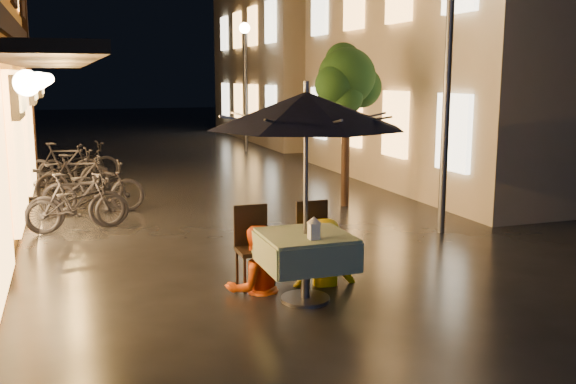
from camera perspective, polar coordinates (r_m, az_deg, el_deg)
name	(u,v)px	position (r m, az deg, el deg)	size (l,w,h in m)	color
ground	(314,290)	(7.74, 2.35, -8.68)	(90.00, 90.00, 0.00)	black
east_building_near	(506,38)	(16.78, 18.81, 12.82)	(7.30, 9.30, 6.80)	#BAAA95
east_building_far	(325,47)	(26.84, 3.34, 12.72)	(7.30, 10.30, 7.30)	#BAAA95
street_tree	(347,81)	(12.42, 5.27, 9.81)	(1.43, 1.20, 3.15)	black
streetlamp_near	(449,49)	(10.49, 14.09, 12.19)	(0.36, 0.36, 4.23)	#59595E
streetlamp_far	(245,63)	(21.57, -3.84, 11.34)	(0.36, 0.36, 4.23)	#59595E
cafe_table	(305,250)	(7.21, 1.56, -5.22)	(0.99, 0.99, 0.78)	#59595E
patio_umbrella	(306,110)	(6.96, 1.63, 7.27)	(2.19, 2.19, 2.46)	#59595E
cafe_chair_left	(253,242)	(7.78, -3.12, -4.44)	(0.42, 0.42, 0.97)	black
cafe_chair_right	(315,236)	(8.02, 2.39, -3.97)	(0.42, 0.42, 0.97)	black
table_lantern	(314,227)	(6.90, 2.31, -3.09)	(0.16, 0.16, 0.25)	white
person_orange	(255,227)	(7.53, -2.95, -3.12)	(0.75, 0.58, 1.54)	#E7500E
person_yellow	(324,221)	(7.78, 3.23, -2.57)	(1.01, 0.58, 1.57)	#FCD000
bicycle_0	(78,204)	(11.08, -18.18, -1.03)	(0.58, 1.67, 0.88)	black
bicycle_1	(76,202)	(11.05, -18.31, -0.82)	(0.46, 1.61, 0.97)	#24232A
bicycle_2	(93,188)	(12.29, -16.93, 0.33)	(0.64, 1.84, 0.97)	black
bicycle_3	(79,179)	(13.27, -18.05, 1.08)	(0.48, 1.68, 1.01)	black
bicycle_4	(64,174)	(14.18, -19.28, 1.56)	(0.67, 1.92, 1.01)	black
bicycle_5	(64,165)	(15.49, -19.28, 2.29)	(0.48, 1.71, 1.03)	black
bicycle_6	(79,164)	(15.77, -18.10, 2.42)	(0.66, 1.88, 0.99)	black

